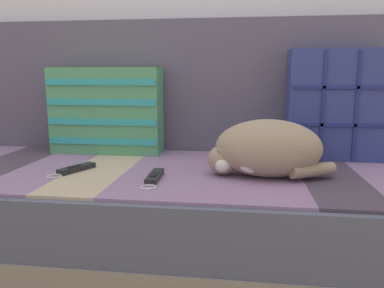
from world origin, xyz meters
The scene contains 8 objects.
ground_plane centered at (0.00, 0.00, 0.00)m, with size 14.00×14.00×0.00m, color #937556.
couch centered at (0.00, 0.12, 0.20)m, with size 1.92×0.86×0.40m.
sofa_backrest centered at (0.00, 0.48, 0.69)m, with size 1.89×0.14×0.57m.
throw_pillow_quilted centered at (0.67, 0.33, 0.62)m, with size 0.37×0.14×0.44m.
throw_pillow_striped centered at (-0.28, 0.33, 0.58)m, with size 0.48×0.14×0.37m.
sleeping_cat centered at (0.38, 0.01, 0.49)m, with size 0.42×0.20×0.19m.
game_remote_near centered at (0.02, -0.07, 0.41)m, with size 0.05×0.20×0.02m.
game_remote_far centered at (-0.28, -0.01, 0.41)m, with size 0.12×0.20×0.02m.
Camera 1 is at (0.30, -1.22, 0.73)m, focal length 35.00 mm.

